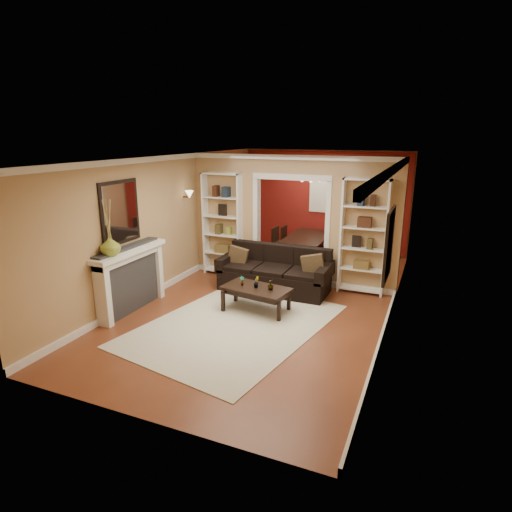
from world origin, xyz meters
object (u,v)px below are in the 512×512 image
at_px(fireplace, 132,280).
at_px(dining_table, 308,248).
at_px(sofa, 274,270).
at_px(coffee_table, 256,299).
at_px(bookshelf_right, 364,237).
at_px(bookshelf_left, 223,225).

distance_m(fireplace, dining_table, 4.80).
xyz_separation_m(sofa, coffee_table, (0.07, -1.12, -0.22)).
bearing_deg(fireplace, dining_table, 65.11).
relative_size(sofa, bookshelf_right, 0.99).
bearing_deg(bookshelf_right, fireplace, -145.20).
bearing_deg(sofa, coffee_table, -86.54).
xyz_separation_m(coffee_table, bookshelf_right, (1.57, 1.70, 0.92)).
bearing_deg(bookshelf_left, fireplace, -102.05).
bearing_deg(fireplace, coffee_table, 21.91).
distance_m(sofa, fireplace, 2.80).
relative_size(sofa, dining_table, 1.29).
xyz_separation_m(bookshelf_right, fireplace, (-3.64, -2.53, -0.57)).
xyz_separation_m(bookshelf_left, bookshelf_right, (3.10, 0.00, 0.00)).
xyz_separation_m(sofa, fireplace, (-2.00, -1.95, 0.14)).
height_order(coffee_table, bookshelf_left, bookshelf_left).
xyz_separation_m(bookshelf_left, fireplace, (-0.54, -2.53, -0.57)).
bearing_deg(bookshelf_left, bookshelf_right, 0.00).
distance_m(coffee_table, bookshelf_right, 2.49).
relative_size(coffee_table, dining_table, 0.68).
bearing_deg(coffee_table, bookshelf_left, 140.50).
relative_size(bookshelf_left, dining_table, 1.31).
bearing_deg(bookshelf_left, dining_table, 50.90).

